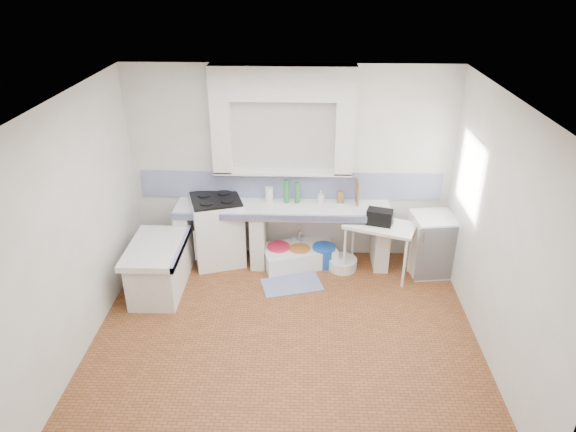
{
  "coord_description": "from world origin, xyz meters",
  "views": [
    {
      "loc": [
        0.2,
        -4.84,
        4.01
      ],
      "look_at": [
        0.0,
        1.0,
        1.1
      ],
      "focal_mm": 32.44,
      "sensor_mm": 36.0,
      "label": 1
    }
  ],
  "objects_px": {
    "sink": "(299,256)",
    "side_table": "(378,249)",
    "fridge": "(431,244)",
    "stove": "(218,231)"
  },
  "relations": [
    {
      "from": "stove",
      "to": "fridge",
      "type": "distance_m",
      "value": 3.03
    },
    {
      "from": "fridge",
      "to": "side_table",
      "type": "bearing_deg",
      "value": 179.12
    },
    {
      "from": "side_table",
      "to": "fridge",
      "type": "bearing_deg",
      "value": 26.93
    },
    {
      "from": "side_table",
      "to": "fridge",
      "type": "relative_size",
      "value": 1.08
    },
    {
      "from": "side_table",
      "to": "fridge",
      "type": "xyz_separation_m",
      "value": [
        0.75,
        0.08,
        0.04
      ]
    },
    {
      "from": "fridge",
      "to": "stove",
      "type": "bearing_deg",
      "value": 169.2
    },
    {
      "from": "sink",
      "to": "fridge",
      "type": "bearing_deg",
      "value": -21.14
    },
    {
      "from": "sink",
      "to": "side_table",
      "type": "relative_size",
      "value": 1.1
    },
    {
      "from": "stove",
      "to": "fridge",
      "type": "xyz_separation_m",
      "value": [
        3.02,
        -0.19,
        -0.06
      ]
    },
    {
      "from": "stove",
      "to": "side_table",
      "type": "relative_size",
      "value": 1.05
    }
  ]
}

